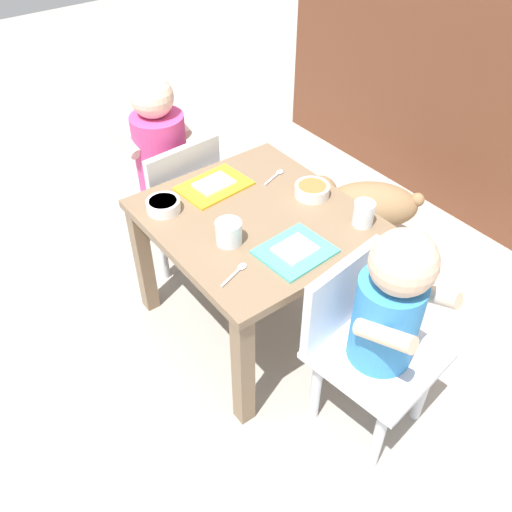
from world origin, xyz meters
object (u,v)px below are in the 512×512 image
spoon_by_right_tray (276,176)px  food_tray_right (295,251)px  veggie_bowl_near (163,205)px  dining_table (256,236)px  cereal_bowl_right_side (312,190)px  water_cup_left (363,215)px  dog (363,204)px  spoon_by_left_tray (236,272)px  seated_child_right (383,313)px  food_tray_left (214,185)px  seated_child_left (163,156)px  water_cup_right (229,234)px

spoon_by_right_tray → food_tray_right: bearing=-30.5°
veggie_bowl_near → dining_table: bearing=47.6°
dining_table → cereal_bowl_right_side: 0.21m
water_cup_left → veggie_bowl_near: water_cup_left is taller
dog → cereal_bowl_right_side: (0.09, -0.35, 0.26)m
dining_table → spoon_by_right_tray: (-0.12, 0.17, 0.08)m
cereal_bowl_right_side → spoon_by_left_tray: bearing=-69.4°
seated_child_right → food_tray_left: (-0.64, -0.04, 0.02)m
seated_child_left → food_tray_right: seated_child_left is taller
water_cup_right → food_tray_left: bearing=154.9°
food_tray_left → dog: bearing=78.6°
food_tray_right → veggie_bowl_near: 0.40m
seated_child_left → veggie_bowl_near: size_ratio=7.10×
seated_child_left → veggie_bowl_near: (0.28, -0.15, 0.03)m
seated_child_right → food_tray_right: 0.27m
cereal_bowl_right_side → food_tray_right: bearing=-50.7°
dining_table → seated_child_left: size_ratio=0.88×
seated_child_right → spoon_by_right_tray: seated_child_right is taller
cereal_bowl_right_side → dining_table: bearing=-95.9°
dog → veggie_bowl_near: bearing=-97.8°
food_tray_right → spoon_by_right_tray: (-0.31, 0.18, -0.00)m
dog → spoon_by_left_tray: 0.79m
dog → food_tray_left: bearing=-101.4°
seated_child_right → food_tray_left: bearing=-176.6°
seated_child_right → spoon_by_right_tray: 0.59m
dog → food_tray_right: 0.66m
cereal_bowl_right_side → food_tray_left: bearing=-135.3°
seated_child_right → water_cup_right: bearing=-160.1°
dining_table → veggie_bowl_near: 0.27m
water_cup_left → spoon_by_left_tray: size_ratio=0.71×
dog → food_tray_left: (-0.11, -0.55, 0.24)m
water_cup_right → veggie_bowl_near: (-0.22, -0.07, -0.01)m
cereal_bowl_right_side → spoon_by_right_tray: size_ratio=1.03×
food_tray_right → cereal_bowl_right_side: bearing=129.3°
seated_child_left → water_cup_left: 0.70m
veggie_bowl_near → food_tray_right: bearing=26.1°
seated_child_right → water_cup_right: (-0.41, -0.15, 0.04)m
seated_child_left → food_tray_right: bearing=1.9°
water_cup_left → veggie_bowl_near: (-0.38, -0.40, -0.01)m
seated_child_left → water_cup_right: bearing=-9.9°
food_tray_left → water_cup_left: bearing=29.6°
dog → cereal_bowl_right_side: bearing=-75.0°
food_tray_right → dog: bearing=115.1°
dining_table → spoon_by_left_tray: bearing=-48.7°
food_tray_left → spoon_by_right_tray: size_ratio=2.16×
water_cup_left → veggie_bowl_near: 0.55m
water_cup_right → food_tray_right: bearing=38.8°
seated_child_left → veggie_bowl_near: 0.32m
spoon_by_left_tray → water_cup_right: bearing=153.4°
veggie_bowl_near → spoon_by_right_tray: bearing=81.5°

